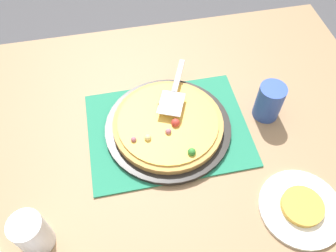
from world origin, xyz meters
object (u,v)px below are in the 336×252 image
at_px(pizza_server, 174,91).
at_px(plate_far_right, 301,208).
at_px(pizza, 168,124).
at_px(cup_near, 269,102).
at_px(pizza_pan, 168,127).
at_px(cup_corner, 32,233).
at_px(served_slice_right, 302,206).

bearing_deg(pizza_server, plate_far_right, 121.80).
height_order(pizza, cup_near, cup_near).
height_order(pizza_pan, cup_near, cup_near).
xyz_separation_m(plate_far_right, cup_corner, (0.67, -0.05, 0.06)).
bearing_deg(pizza_server, pizza, 67.16).
distance_m(pizza, cup_near, 0.31).
xyz_separation_m(pizza_pan, pizza, (-0.00, 0.00, 0.02)).
relative_size(served_slice_right, cup_corner, 0.92).
bearing_deg(served_slice_right, pizza_pan, -47.50).
height_order(served_slice_right, cup_near, cup_near).
height_order(plate_far_right, pizza_server, pizza_server).
distance_m(served_slice_right, cup_near, 0.32).
xyz_separation_m(pizza, plate_far_right, (-0.29, 0.32, -0.03)).
distance_m(plate_far_right, served_slice_right, 0.01).
bearing_deg(cup_corner, served_slice_right, 175.74).
distance_m(plate_far_right, pizza_server, 0.48).
relative_size(pizza, served_slice_right, 3.00).
distance_m(served_slice_right, cup_corner, 0.67).
xyz_separation_m(pizza, pizza_server, (-0.04, -0.09, 0.03)).
bearing_deg(pizza_pan, plate_far_right, 132.50).
xyz_separation_m(pizza, cup_corner, (0.38, 0.27, 0.03)).
bearing_deg(served_slice_right, plate_far_right, 0.00).
bearing_deg(cup_near, pizza_pan, -0.45).
xyz_separation_m(cup_near, cup_corner, (0.69, 0.26, 0.00)).
xyz_separation_m(cup_near, pizza_server, (0.27, -0.09, 0.01)).
bearing_deg(pizza_server, pizza_pan, 66.98).
distance_m(pizza, served_slice_right, 0.43).
height_order(plate_far_right, cup_corner, cup_corner).
distance_m(cup_near, pizza_server, 0.29).
relative_size(plate_far_right, cup_near, 1.83).
bearing_deg(plate_far_right, cup_corner, -4.26).
distance_m(pizza_pan, cup_near, 0.32).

